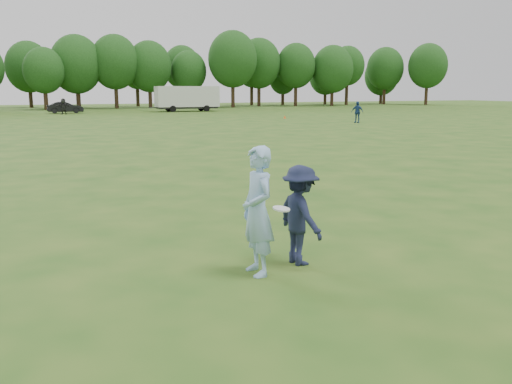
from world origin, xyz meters
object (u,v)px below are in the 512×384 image
player_far_d (63,106)px  cargo_trailer (187,97)px  thrower (258,211)px  defender (300,215)px  player_far_b (357,112)px  car_f (65,108)px  field_cone (285,117)px

player_far_d → cargo_trailer: bearing=23.1°
thrower → defender: size_ratio=1.22×
thrower → cargo_trailer: cargo_trailer is taller
player_far_b → cargo_trailer: bearing=156.2°
car_f → thrower: bearing=179.4°
field_cone → cargo_trailer: cargo_trailer is taller
defender → player_far_b: 39.05m
thrower → player_far_b: bearing=143.1°
thrower → player_far_d: size_ratio=1.13×
thrower → car_f: (0.68, 61.36, -0.34)m
defender → player_far_b: size_ratio=0.92×
thrower → car_f: thrower is taller
player_far_d → car_f: bearing=96.7°
player_far_b → cargo_trailer: size_ratio=0.20×
player_far_d → car_f: size_ratio=0.44×
car_f → field_cone: car_f is taller
thrower → field_cone: bearing=152.2°
defender → field_cone: (19.12, 40.82, -0.69)m
thrower → field_cone: (19.98, 41.03, -0.87)m
thrower → defender: (0.85, 0.21, -0.19)m
car_f → cargo_trailer: size_ratio=0.46×
defender → player_far_d: player_far_d is taller
player_far_d → car_f: (0.35, 3.04, -0.23)m
thrower → player_far_d: 58.31m
defender → cargo_trailer: cargo_trailer is taller
thrower → player_far_b: thrower is taller
player_far_b → cargo_trailer: cargo_trailer is taller
car_f → field_cone: bearing=-136.5°
player_far_d → cargo_trailer: cargo_trailer is taller
car_f → field_cone: (19.30, -20.33, -0.53)m
player_far_b → car_f: 36.36m
player_far_d → field_cone: (19.65, -17.29, -0.76)m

